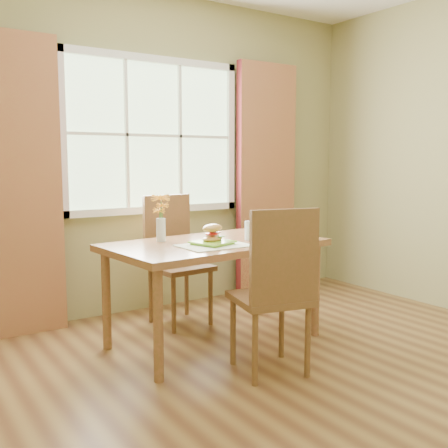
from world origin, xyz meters
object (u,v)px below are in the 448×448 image
at_px(flower_vase, 161,213).
at_px(croissant_sandwich, 213,233).
at_px(chair_near, 276,285).
at_px(water_glass, 251,231).
at_px(dining_table, 215,252).
at_px(chair_far, 174,253).

bearing_deg(flower_vase, croissant_sandwich, -54.75).
bearing_deg(flower_vase, chair_near, -72.54).
relative_size(water_glass, flower_vase, 0.40).
relative_size(dining_table, croissant_sandwich, 8.11).
relative_size(dining_table, flower_vase, 4.62).
height_order(chair_near, croissant_sandwich, chair_near).
bearing_deg(chair_far, flower_vase, -132.65).
xyz_separation_m(chair_near, flower_vase, (-0.29, 0.92, 0.37)).
distance_m(dining_table, flower_vase, 0.47).
distance_m(chair_near, croissant_sandwich, 0.65).
distance_m(dining_table, chair_far, 0.60).
relative_size(dining_table, water_glass, 11.43).
distance_m(water_glass, flower_vase, 0.65).
bearing_deg(dining_table, chair_far, 86.31).
bearing_deg(dining_table, water_glass, -20.44).
bearing_deg(chair_far, water_glass, -72.52).
distance_m(dining_table, croissant_sandwich, 0.20).
relative_size(chair_far, flower_vase, 3.03).
bearing_deg(chair_near, croissant_sandwich, 108.98).
xyz_separation_m(dining_table, water_glass, (0.26, -0.08, 0.14)).
height_order(dining_table, chair_near, chair_near).
height_order(chair_far, croissant_sandwich, chair_far).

